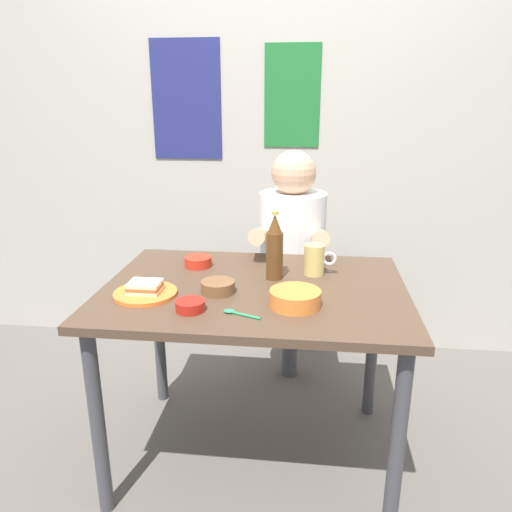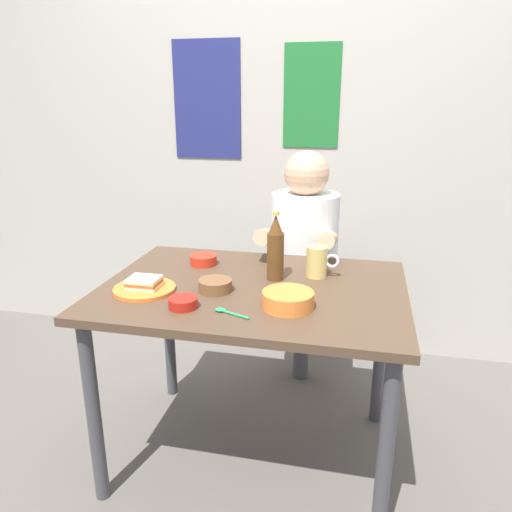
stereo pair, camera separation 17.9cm
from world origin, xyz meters
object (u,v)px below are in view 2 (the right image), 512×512
Objects in this scene: beer_mug at (317,262)px; soup_bowl_orange at (288,299)px; dining_table at (253,309)px; plate_orange at (145,289)px; sandwich at (144,282)px; stool at (302,315)px; person_seated at (304,237)px; beer_bottle at (275,249)px.

beer_mug reaches higher than soup_bowl_orange.
plate_orange is (-0.37, -0.13, 0.10)m from dining_table.
dining_table is 10.00× the size of sandwich.
person_seated is at bearing -90.00° from stool.
plate_orange is 0.50m from beer_bottle.
sandwich is at bearing -153.10° from beer_bottle.
person_seated reaches higher than stool.
sandwich is 0.87× the size of beer_mug.
person_seated is at bearing 103.01° from beer_mug.
stool is at bearing 102.71° from beer_mug.
dining_table is 5.00× the size of plate_orange.
beer_bottle is 0.28m from soup_bowl_orange.
beer_bottle reaches higher than soup_bowl_orange.
person_seated is 0.48m from beer_mug.
beer_mug is (0.59, 0.28, 0.05)m from plate_orange.
beer_bottle is (-0.04, -0.54, 0.51)m from stool.
person_seated is 3.27× the size of plate_orange.
dining_table is 1.53× the size of person_seated.
plate_orange is at bearing -153.10° from beer_bottle.
sandwich is 0.65× the size of soup_bowl_orange.
person_seated is at bearing 79.88° from dining_table.
stool is at bearing 80.06° from dining_table.
dining_table is 2.44× the size of stool.
beer_mug is (0.59, 0.28, 0.03)m from sandwich.
sandwich is at bearing 90.00° from plate_orange.
soup_bowl_orange reaches higher than sandwich.
plate_orange is (-0.48, -0.75, -0.02)m from person_seated.
soup_bowl_orange is at bearing -101.39° from beer_mug.
dining_table is 0.31m from beer_mug.
beer_bottle is at bearing 26.90° from plate_orange.
person_seated reaches higher than beer_bottle.
beer_bottle reaches higher than plate_orange.
person_seated is 2.75× the size of beer_bottle.
beer_bottle reaches higher than sandwich.
stool is 1.72× the size of beer_bottle.
person_seated is at bearing 57.42° from sandwich.
soup_bowl_orange reaches higher than plate_orange.
stool is 3.57× the size of beer_mug.
soup_bowl_orange is (0.52, -0.03, 0.02)m from plate_orange.
person_seated is 5.71× the size of beer_mug.
stool is at bearing 90.00° from person_seated.
beer_mug reaches higher than dining_table.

